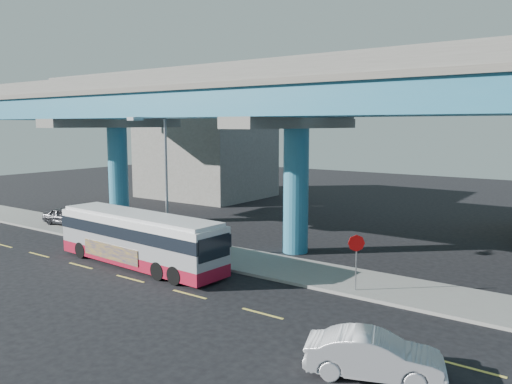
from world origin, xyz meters
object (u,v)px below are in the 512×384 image
Objects in this scene: sedan at (374,355)px; stop_sign at (356,250)px; street_lamp at (159,165)px; parked_car at (65,216)px; transit_bus at (139,237)px.

stop_sign is at bearing 8.15° from sedan.
sedan is at bearing -21.32° from street_lamp.
street_lamp reaches higher than parked_car.
street_lamp is at bearing 168.36° from stop_sign.
parked_car is at bearing 161.44° from stop_sign.
sedan is at bearing -77.12° from stop_sign.
parked_car is 1.50× the size of stop_sign.
sedan is (15.05, -4.14, -0.89)m from transit_bus.
transit_bus is 2.93× the size of parked_car.
street_lamp is 12.22m from stop_sign.
sedan is 28.85m from parked_car.
street_lamp is at bearing -107.44° from parked_car.
street_lamp is 3.13× the size of stop_sign.
transit_bus reaches higher than sedan.
street_lamp reaches higher than transit_bus.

